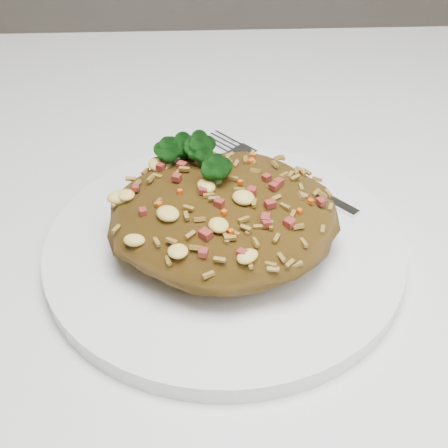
{
  "coord_description": "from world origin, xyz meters",
  "views": [
    {
      "loc": [
        -0.07,
        -0.36,
        1.06
      ],
      "look_at": [
        -0.05,
        -0.02,
        0.78
      ],
      "focal_mm": 50.0,
      "sensor_mm": 36.0,
      "label": 1
    }
  ],
  "objects": [
    {
      "name": "dining_table",
      "position": [
        0.0,
        0.0,
        0.66
      ],
      "size": [
        1.2,
        0.8,
        0.75
      ],
      "color": "silver",
      "rests_on": "ground"
    },
    {
      "name": "fork",
      "position": [
        0.0,
        0.06,
        0.77
      ],
      "size": [
        0.12,
        0.13,
        0.0
      ],
      "rotation": [
        0.0,
        0.0,
        -0.83
      ],
      "color": "silver",
      "rests_on": "plate"
    },
    {
      "name": "plate",
      "position": [
        -0.05,
        -0.02,
        0.76
      ],
      "size": [
        0.26,
        0.26,
        0.01
      ],
      "primitive_type": "cylinder",
      "color": "white",
      "rests_on": "dining_table"
    },
    {
      "name": "fried_rice",
      "position": [
        -0.05,
        -0.02,
        0.79
      ],
      "size": [
        0.16,
        0.15,
        0.07
      ],
      "color": "brown",
      "rests_on": "plate"
    }
  ]
}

